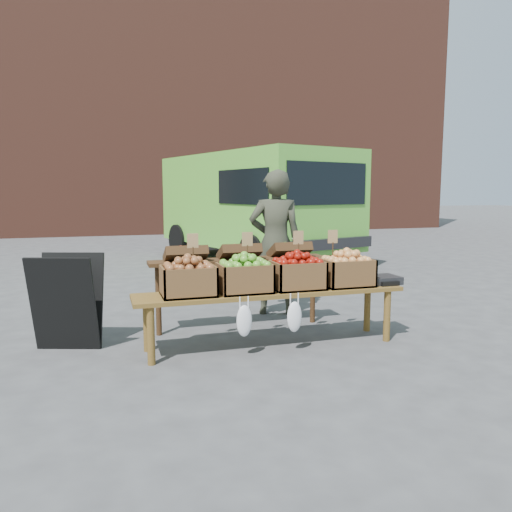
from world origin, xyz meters
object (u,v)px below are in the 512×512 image
object	(u,v)px
back_table	(239,283)
crate_russet_pears	(244,278)
crate_red_apples	(297,275)
weighing_scale	(382,280)
delivery_van	(253,208)
crate_green_apples	(346,272)
crate_golden_apples	(188,281)
vendor	(275,243)
display_bench	(271,318)
chalkboard_sign	(67,301)

from	to	relation	value
back_table	crate_russet_pears	size ratio (longest dim) A/B	4.20
crate_russet_pears	crate_red_apples	distance (m)	0.55
crate_red_apples	weighing_scale	world-z (taller)	crate_red_apples
delivery_van	crate_red_apples	size ratio (longest dim) A/B	10.40
delivery_van	back_table	distance (m)	5.56
crate_green_apples	back_table	bearing A→B (deg)	142.97
crate_golden_apples	crate_green_apples	size ratio (longest dim) A/B	1.00
vendor	crate_golden_apples	distance (m)	1.84
vendor	display_bench	distance (m)	1.49
back_table	chalkboard_sign	bearing A→B (deg)	-173.42
crate_russet_pears	weighing_scale	world-z (taller)	crate_russet_pears
delivery_van	crate_red_apples	xyz separation A→B (m)	(-1.36, -5.95, -0.45)
vendor	crate_green_apples	distance (m)	1.32
back_table	display_bench	xyz separation A→B (m)	(0.13, -0.72, -0.24)
crate_golden_apples	crate_red_apples	xyz separation A→B (m)	(1.10, 0.00, 0.00)
back_table	crate_green_apples	size ratio (longest dim) A/B	4.20
chalkboard_sign	weighing_scale	bearing A→B (deg)	9.19
vendor	crate_golden_apples	size ratio (longest dim) A/B	3.62
vendor	back_table	size ratio (longest dim) A/B	0.86
delivery_van	back_table	xyz separation A→B (m)	(-1.77, -5.23, -0.64)
crate_red_apples	crate_green_apples	bearing A→B (deg)	0.00
chalkboard_sign	display_bench	xyz separation A→B (m)	(1.93, -0.51, -0.19)
delivery_van	crate_green_apples	xyz separation A→B (m)	(-0.81, -5.95, -0.45)
display_bench	crate_green_apples	distance (m)	0.93
delivery_van	chalkboard_sign	bearing A→B (deg)	-139.34
vendor	crate_red_apples	distance (m)	1.30
delivery_van	chalkboard_sign	world-z (taller)	delivery_van
delivery_van	weighing_scale	size ratio (longest dim) A/B	15.30
delivery_van	crate_golden_apples	bearing A→B (deg)	-128.56
weighing_scale	vendor	bearing A→B (deg)	120.91
delivery_van	crate_red_apples	world-z (taller)	delivery_van
crate_golden_apples	crate_russet_pears	world-z (taller)	same
weighing_scale	crate_russet_pears	bearing A→B (deg)	180.00
display_bench	back_table	bearing A→B (deg)	100.20
chalkboard_sign	back_table	bearing A→B (deg)	24.93
chalkboard_sign	weighing_scale	size ratio (longest dim) A/B	2.79
vendor	weighing_scale	bearing A→B (deg)	137.88
delivery_van	crate_green_apples	bearing A→B (deg)	-113.86
crate_golden_apples	crate_russet_pears	distance (m)	0.55
back_table	vendor	bearing A→B (deg)	41.21
chalkboard_sign	crate_golden_apples	size ratio (longest dim) A/B	1.90
crate_green_apples	weighing_scale	bearing A→B (deg)	0.00
crate_russet_pears	crate_green_apples	bearing A→B (deg)	0.00
chalkboard_sign	crate_golden_apples	world-z (taller)	chalkboard_sign
display_bench	crate_golden_apples	distance (m)	0.93
vendor	crate_red_apples	bearing A→B (deg)	97.21
crate_russet_pears	crate_red_apples	xyz separation A→B (m)	(0.55, 0.00, 0.00)
back_table	crate_golden_apples	world-z (taller)	back_table
delivery_van	weighing_scale	xyz separation A→B (m)	(-0.39, -5.95, -0.55)
crate_red_apples	crate_golden_apples	bearing A→B (deg)	180.00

